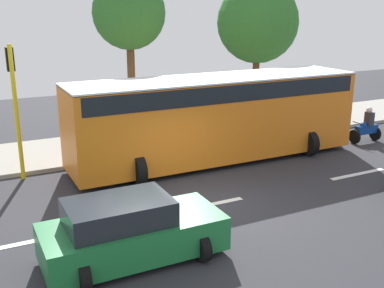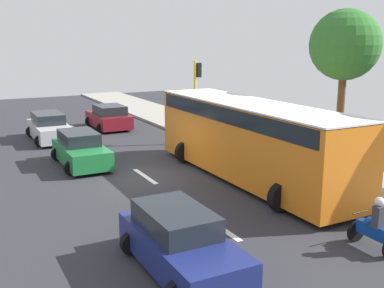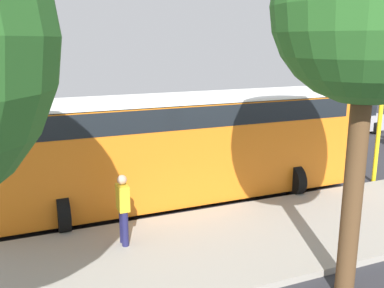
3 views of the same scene
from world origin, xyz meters
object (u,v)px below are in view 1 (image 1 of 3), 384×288
(motorcycle, at_px, (366,127))
(pedestrian_near_signal, at_px, (233,113))
(car_green, at_px, (130,231))
(street_tree_north, at_px, (129,14))
(street_tree_south, at_px, (258,22))
(city_bus, at_px, (216,113))
(traffic_light_corner, at_px, (14,93))

(motorcycle, relative_size, pedestrian_near_signal, 0.91)
(motorcycle, bearing_deg, car_green, 111.26)
(pedestrian_near_signal, height_order, street_tree_north, street_tree_north)
(pedestrian_near_signal, height_order, street_tree_south, street_tree_south)
(car_green, bearing_deg, street_tree_north, -19.83)
(motorcycle, distance_m, street_tree_north, 11.57)
(city_bus, xyz_separation_m, motorcycle, (-0.71, -6.99, -1.20))
(car_green, height_order, motorcycle, motorcycle)
(pedestrian_near_signal, distance_m, street_tree_north, 6.46)
(motorcycle, xyz_separation_m, traffic_light_corner, (1.95, 13.84, 2.29))
(street_tree_south, bearing_deg, motorcycle, -171.46)
(motorcycle, distance_m, street_tree_south, 8.19)
(city_bus, relative_size, motorcycle, 7.19)
(car_green, height_order, street_tree_south, street_tree_south)
(city_bus, bearing_deg, pedestrian_near_signal, -41.45)
(motorcycle, relative_size, street_tree_north, 0.22)
(car_green, distance_m, street_tree_south, 16.81)
(traffic_light_corner, height_order, street_tree_south, street_tree_south)
(motorcycle, bearing_deg, pedestrian_near_signal, 54.48)
(car_green, bearing_deg, street_tree_south, -43.78)
(traffic_light_corner, bearing_deg, motorcycle, -98.01)
(city_bus, height_order, traffic_light_corner, traffic_light_corner)
(car_green, height_order, pedestrian_near_signal, pedestrian_near_signal)
(pedestrian_near_signal, relative_size, street_tree_south, 0.24)
(car_green, relative_size, motorcycle, 2.70)
(city_bus, distance_m, motorcycle, 7.13)
(car_green, xyz_separation_m, city_bus, (5.50, -5.33, 1.14))
(motorcycle, height_order, traffic_light_corner, traffic_light_corner)
(street_tree_north, bearing_deg, car_green, 160.17)
(street_tree_south, height_order, street_tree_north, street_tree_north)
(pedestrian_near_signal, height_order, traffic_light_corner, traffic_light_corner)
(car_green, relative_size, street_tree_north, 0.59)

